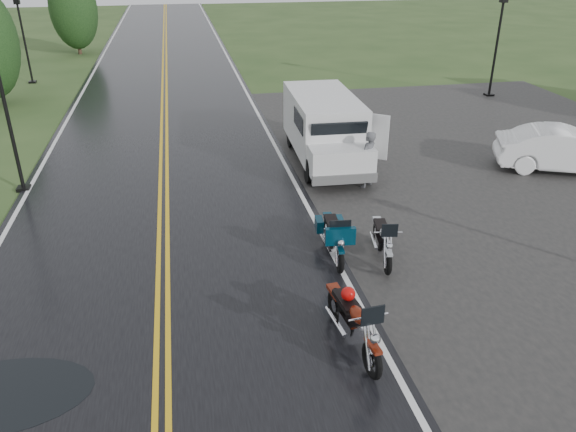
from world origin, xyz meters
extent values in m
plane|color=#2D471E|center=(0.00, 0.00, 0.00)|extent=(120.00, 120.00, 0.00)
cube|color=black|center=(0.00, 10.00, 0.02)|extent=(8.00, 100.00, 0.04)
cube|color=black|center=(11.00, 5.00, 0.01)|extent=(14.00, 24.00, 0.03)
imported|color=#4F5054|center=(5.80, 5.45, 0.82)|extent=(0.71, 0.69, 1.64)
imported|color=white|center=(12.16, 5.50, 0.66)|extent=(4.27, 2.81, 1.33)
camera|label=1|loc=(0.66, -8.89, 6.45)|focal=35.00mm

